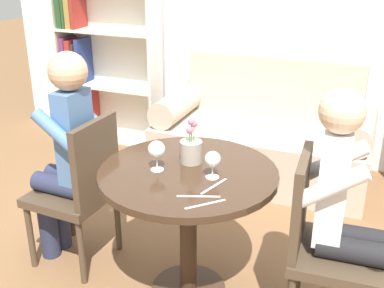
{
  "coord_description": "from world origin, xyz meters",
  "views": [
    {
      "loc": [
        0.81,
        -1.95,
        1.75
      ],
      "look_at": [
        0.0,
        0.05,
        0.85
      ],
      "focal_mm": 45.0,
      "sensor_mm": 36.0,
      "label": 1
    }
  ],
  "objects_px": {
    "couch": "(263,138)",
    "wine_glass_left": "(157,150)",
    "chair_right": "(323,240)",
    "wine_glass_right": "(213,160)",
    "chair_left": "(81,186)",
    "person_left": "(66,155)",
    "bookshelf_left": "(98,62)",
    "flower_vase": "(191,149)",
    "person_right": "(348,215)"
  },
  "relations": [
    {
      "from": "couch",
      "to": "person_left",
      "type": "distance_m",
      "value": 1.74
    },
    {
      "from": "bookshelf_left",
      "to": "person_right",
      "type": "distance_m",
      "value": 3.04
    },
    {
      "from": "bookshelf_left",
      "to": "wine_glass_left",
      "type": "bearing_deg",
      "value": -51.04
    },
    {
      "from": "wine_glass_right",
      "to": "person_right",
      "type": "bearing_deg",
      "value": 4.38
    },
    {
      "from": "couch",
      "to": "wine_glass_left",
      "type": "xyz_separation_m",
      "value": [
        -0.14,
        -1.62,
        0.53
      ]
    },
    {
      "from": "couch",
      "to": "chair_left",
      "type": "height_order",
      "value": "couch"
    },
    {
      "from": "chair_right",
      "to": "wine_glass_right",
      "type": "bearing_deg",
      "value": 90.72
    },
    {
      "from": "person_right",
      "to": "wine_glass_right",
      "type": "height_order",
      "value": "person_right"
    },
    {
      "from": "flower_vase",
      "to": "chair_left",
      "type": "bearing_deg",
      "value": -174.7
    },
    {
      "from": "chair_right",
      "to": "bookshelf_left",
      "type": "bearing_deg",
      "value": 48.49
    },
    {
      "from": "person_left",
      "to": "wine_glass_left",
      "type": "distance_m",
      "value": 0.64
    },
    {
      "from": "wine_glass_right",
      "to": "flower_vase",
      "type": "distance_m",
      "value": 0.2
    },
    {
      "from": "person_left",
      "to": "person_right",
      "type": "height_order",
      "value": "person_left"
    },
    {
      "from": "chair_right",
      "to": "flower_vase",
      "type": "bearing_deg",
      "value": 79.4
    },
    {
      "from": "chair_left",
      "to": "person_left",
      "type": "relative_size",
      "value": 0.72
    },
    {
      "from": "couch",
      "to": "wine_glass_left",
      "type": "relative_size",
      "value": 10.9
    },
    {
      "from": "chair_left",
      "to": "flower_vase",
      "type": "distance_m",
      "value": 0.71
    },
    {
      "from": "couch",
      "to": "person_left",
      "type": "height_order",
      "value": "person_left"
    },
    {
      "from": "person_right",
      "to": "wine_glass_left",
      "type": "xyz_separation_m",
      "value": [
        -0.9,
        -0.07,
        0.2
      ]
    },
    {
      "from": "wine_glass_right",
      "to": "wine_glass_left",
      "type": "bearing_deg",
      "value": -175.23
    },
    {
      "from": "chair_left",
      "to": "chair_right",
      "type": "height_order",
      "value": "same"
    },
    {
      "from": "wine_glass_left",
      "to": "chair_left",
      "type": "bearing_deg",
      "value": 170.37
    },
    {
      "from": "wine_glass_left",
      "to": "person_right",
      "type": "bearing_deg",
      "value": 4.5
    },
    {
      "from": "chair_left",
      "to": "chair_right",
      "type": "relative_size",
      "value": 1.0
    },
    {
      "from": "person_left",
      "to": "bookshelf_left",
      "type": "bearing_deg",
      "value": -149.85
    },
    {
      "from": "chair_right",
      "to": "wine_glass_right",
      "type": "xyz_separation_m",
      "value": [
        -0.53,
        -0.04,
        0.33
      ]
    },
    {
      "from": "couch",
      "to": "wine_glass_left",
      "type": "distance_m",
      "value": 1.71
    },
    {
      "from": "person_right",
      "to": "person_left",
      "type": "bearing_deg",
      "value": 85.59
    },
    {
      "from": "wine_glass_right",
      "to": "flower_vase",
      "type": "relative_size",
      "value": 0.57
    },
    {
      "from": "chair_left",
      "to": "person_left",
      "type": "height_order",
      "value": "person_left"
    },
    {
      "from": "chair_right",
      "to": "flower_vase",
      "type": "distance_m",
      "value": 0.76
    },
    {
      "from": "person_right",
      "to": "flower_vase",
      "type": "height_order",
      "value": "person_right"
    },
    {
      "from": "wine_glass_left",
      "to": "couch",
      "type": "bearing_deg",
      "value": 84.99
    },
    {
      "from": "chair_right",
      "to": "wine_glass_left",
      "type": "xyz_separation_m",
      "value": [
        -0.81,
        -0.06,
        0.34
      ]
    },
    {
      "from": "wine_glass_left",
      "to": "wine_glass_right",
      "type": "distance_m",
      "value": 0.28
    },
    {
      "from": "chair_right",
      "to": "person_right",
      "type": "height_order",
      "value": "person_right"
    },
    {
      "from": "chair_left",
      "to": "person_left",
      "type": "bearing_deg",
      "value": -92.06
    },
    {
      "from": "chair_left",
      "to": "wine_glass_left",
      "type": "distance_m",
      "value": 0.63
    },
    {
      "from": "couch",
      "to": "chair_right",
      "type": "relative_size",
      "value": 1.83
    },
    {
      "from": "bookshelf_left",
      "to": "person_left",
      "type": "height_order",
      "value": "bookshelf_left"
    },
    {
      "from": "person_right",
      "to": "wine_glass_right",
      "type": "relative_size",
      "value": 9.11
    },
    {
      "from": "chair_left",
      "to": "wine_glass_right",
      "type": "relative_size",
      "value": 6.75
    },
    {
      "from": "person_left",
      "to": "person_right",
      "type": "distance_m",
      "value": 1.51
    },
    {
      "from": "couch",
      "to": "bookshelf_left",
      "type": "relative_size",
      "value": 1.07
    },
    {
      "from": "couch",
      "to": "person_left",
      "type": "relative_size",
      "value": 1.32
    },
    {
      "from": "couch",
      "to": "wine_glass_left",
      "type": "bearing_deg",
      "value": -95.01
    },
    {
      "from": "chair_left",
      "to": "person_right",
      "type": "bearing_deg",
      "value": 92.29
    },
    {
      "from": "chair_right",
      "to": "person_left",
      "type": "xyz_separation_m",
      "value": [
        -1.42,
        0.03,
        0.17
      ]
    },
    {
      "from": "bookshelf_left",
      "to": "person_left",
      "type": "distance_m",
      "value": 2.02
    },
    {
      "from": "person_left",
      "to": "wine_glass_right",
      "type": "xyz_separation_m",
      "value": [
        0.89,
        -0.07,
        0.15
      ]
    }
  ]
}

